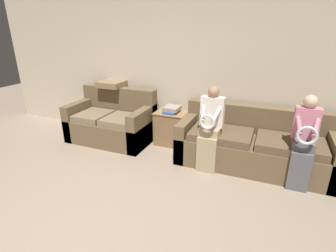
# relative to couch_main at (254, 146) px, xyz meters

# --- Properties ---
(wall_back) EXTENTS (7.59, 0.06, 2.55)m
(wall_back) POSITION_rel_couch_main_xyz_m (-1.37, 0.49, 0.97)
(wall_back) COLOR beige
(wall_back) RESTS_ON ground_plane
(couch_main) EXTENTS (2.19, 0.86, 0.83)m
(couch_main) POSITION_rel_couch_main_xyz_m (0.00, 0.00, 0.00)
(couch_main) COLOR brown
(couch_main) RESTS_ON ground_plane
(couch_side) EXTENTS (1.45, 0.85, 0.91)m
(couch_side) POSITION_rel_couch_main_xyz_m (-2.46, 0.00, 0.02)
(couch_side) COLOR brown
(couch_side) RESTS_ON ground_plane
(child_left_seated) EXTENTS (0.33, 0.37, 1.20)m
(child_left_seated) POSITION_rel_couch_main_xyz_m (-0.59, -0.35, 0.34)
(child_left_seated) COLOR tan
(child_left_seated) RESTS_ON ground_plane
(child_right_seated) EXTENTS (0.30, 0.37, 1.19)m
(child_right_seated) POSITION_rel_couch_main_xyz_m (0.59, -0.35, 0.35)
(child_right_seated) COLOR #56565B
(child_right_seated) RESTS_ON ground_plane
(side_shelf) EXTENTS (0.54, 0.43, 0.58)m
(side_shelf) POSITION_rel_couch_main_xyz_m (-1.40, 0.23, -0.00)
(side_shelf) COLOR olive
(side_shelf) RESTS_ON ground_plane
(book_stack) EXTENTS (0.25, 0.31, 0.10)m
(book_stack) POSITION_rel_couch_main_xyz_m (-1.39, 0.22, 0.33)
(book_stack) COLOR #33569E
(book_stack) RESTS_ON side_shelf
(throw_pillow) EXTENTS (0.44, 0.44, 0.10)m
(throw_pillow) POSITION_rel_couch_main_xyz_m (-2.59, 0.28, 0.66)
(throw_pillow) COLOR #846B4C
(throw_pillow) RESTS_ON couch_side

